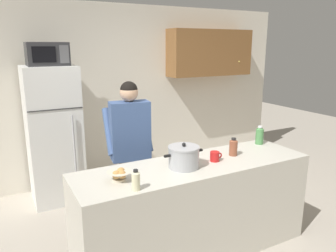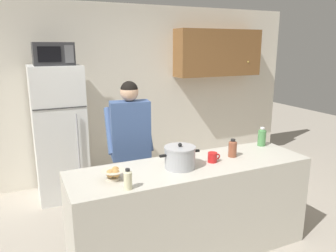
{
  "view_description": "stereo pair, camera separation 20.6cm",
  "coord_description": "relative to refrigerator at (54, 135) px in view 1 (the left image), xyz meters",
  "views": [
    {
      "loc": [
        -1.6,
        -2.43,
        2.01
      ],
      "look_at": [
        0.0,
        0.55,
        1.17
      ],
      "focal_mm": 34.87,
      "sensor_mm": 36.0,
      "label": 1
    },
    {
      "loc": [
        -1.42,
        -2.52,
        2.01
      ],
      "look_at": [
        0.0,
        0.55,
        1.17
      ],
      "focal_mm": 34.87,
      "sensor_mm": 36.0,
      "label": 2
    }
  ],
  "objects": [
    {
      "name": "ground_plane",
      "position": [
        0.98,
        -1.85,
        -0.88
      ],
      "size": [
        14.0,
        14.0,
        0.0
      ],
      "primitive_type": "plane",
      "color": "#B2A899"
    },
    {
      "name": "cooking_pot",
      "position": [
        0.84,
        -1.87,
        0.14
      ],
      "size": [
        0.4,
        0.29,
        0.24
      ],
      "color": "#ADAFB5",
      "rests_on": "kitchen_island"
    },
    {
      "name": "bread_bowl",
      "position": [
        0.21,
        -1.88,
        0.09
      ],
      "size": [
        0.21,
        0.21,
        0.1
      ],
      "color": "beige",
      "rests_on": "kitchen_island"
    },
    {
      "name": "back_wall_unit",
      "position": [
        1.24,
        0.41,
        0.51
      ],
      "size": [
        6.0,
        0.48,
        2.6
      ],
      "color": "silver",
      "rests_on": "ground"
    },
    {
      "name": "person_near_pot",
      "position": [
        0.62,
        -1.1,
        0.15
      ],
      "size": [
        0.55,
        0.47,
        1.65
      ],
      "color": "#726656",
      "rests_on": "ground"
    },
    {
      "name": "kitchen_island",
      "position": [
        0.98,
        -1.85,
        -0.42
      ],
      "size": [
        2.32,
        0.68,
        0.92
      ],
      "primitive_type": "cube",
      "color": "beige",
      "rests_on": "ground"
    },
    {
      "name": "coffee_mug",
      "position": [
        1.19,
        -1.87,
        0.08
      ],
      "size": [
        0.13,
        0.09,
        0.1
      ],
      "color": "red",
      "rests_on": "kitchen_island"
    },
    {
      "name": "bottle_near_edge",
      "position": [
        1.97,
        -1.65,
        0.14
      ],
      "size": [
        0.09,
        0.09,
        0.21
      ],
      "color": "#4C8C4C",
      "rests_on": "kitchen_island"
    },
    {
      "name": "bottle_far_corner",
      "position": [
        0.26,
        -2.11,
        0.12
      ],
      "size": [
        0.07,
        0.07,
        0.17
      ],
      "color": "beige",
      "rests_on": "kitchen_island"
    },
    {
      "name": "microwave",
      "position": [
        0.0,
        -0.02,
        1.02
      ],
      "size": [
        0.48,
        0.37,
        0.28
      ],
      "color": "#2D2D30",
      "rests_on": "refrigerator"
    },
    {
      "name": "refrigerator",
      "position": [
        0.0,
        0.0,
        0.0
      ],
      "size": [
        0.64,
        0.68,
        1.77
      ],
      "color": "white",
      "rests_on": "ground"
    },
    {
      "name": "bottle_mid_counter",
      "position": [
        1.45,
        -1.82,
        0.13
      ],
      "size": [
        0.08,
        0.08,
        0.18
      ],
      "color": "brown",
      "rests_on": "kitchen_island"
    }
  ]
}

